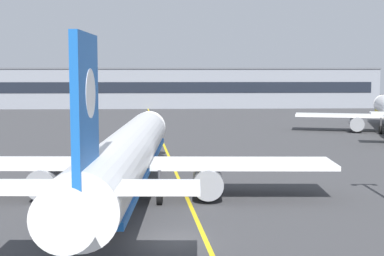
{
  "coord_description": "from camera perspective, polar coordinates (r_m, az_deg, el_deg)",
  "views": [
    {
      "loc": [
        -0.16,
        -31.75,
        9.86
      ],
      "look_at": [
        1.85,
        15.32,
        5.01
      ],
      "focal_mm": 52.08,
      "sensor_mm": 36.0,
      "label": 1
    }
  ],
  "objects": [
    {
      "name": "airliner_foreground",
      "position": [
        43.02,
        -6.67,
        -2.84
      ],
      "size": [
        32.2,
        41.51,
        11.65
      ],
      "color": "white",
      "rests_on": "ground"
    },
    {
      "name": "taxiway_centreline",
      "position": [
        62.53,
        -2.27,
        -3.19
      ],
      "size": [
        12.12,
        179.63,
        0.01
      ],
      "primitive_type": "cube",
      "rotation": [
        0.0,
        0.0,
        0.07
      ],
      "color": "yellow",
      "rests_on": "ground"
    },
    {
      "name": "safety_cone_by_nose_gear",
      "position": [
        60.11,
        -4.28,
        -3.33
      ],
      "size": [
        0.44,
        0.44,
        0.55
      ],
      "color": "orange",
      "rests_on": "ground"
    },
    {
      "name": "terminal_building",
      "position": [
        150.59,
        -3.74,
        4.15
      ],
      "size": [
        118.65,
        12.4,
        10.7
      ],
      "color": "gray",
      "rests_on": "ground"
    },
    {
      "name": "ground_plane",
      "position": [
        33.24,
        -2.1,
        -11.37
      ],
      "size": [
        400.0,
        400.0,
        0.0
      ],
      "primitive_type": "plane",
      "color": "#3D3D3F"
    }
  ]
}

